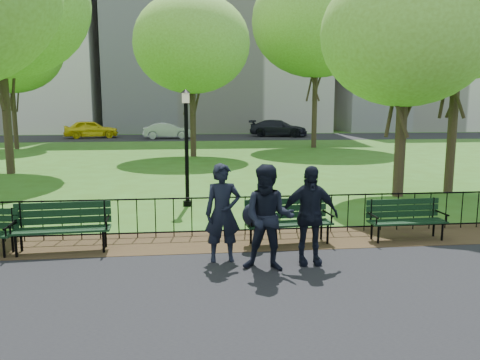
{
  "coord_description": "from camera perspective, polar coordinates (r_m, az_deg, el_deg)",
  "views": [
    {
      "loc": [
        -1.45,
        -8.21,
        2.91
      ],
      "look_at": [
        -0.37,
        1.5,
        1.35
      ],
      "focal_mm": 35.0,
      "sensor_mm": 36.0,
      "label": 1
    }
  ],
  "objects": [
    {
      "name": "taxi",
      "position": [
        44.17,
        -17.71,
        5.93
      ],
      "size": [
        4.98,
        2.85,
        1.6
      ],
      "primitive_type": "imported",
      "rotation": [
        0.0,
        0.0,
        1.79
      ],
      "color": "yellow",
      "rests_on": "far_street"
    },
    {
      "name": "far_street",
      "position": [
        43.33,
        -4.42,
        5.22
      ],
      "size": [
        70.0,
        9.0,
        0.01
      ],
      "primitive_type": "cube",
      "color": "black",
      "rests_on": "ground"
    },
    {
      "name": "sedan_dark",
      "position": [
        44.22,
        4.72,
        6.31
      ],
      "size": [
        5.79,
        3.83,
        1.56
      ],
      "primitive_type": "imported",
      "rotation": [
        0.0,
        0.0,
        1.23
      ],
      "color": "black",
      "rests_on": "far_street"
    },
    {
      "name": "iron_fence",
      "position": [
        10.59,
        1.71,
        -4.08
      ],
      "size": [
        24.06,
        0.06,
        1.0
      ],
      "color": "black",
      "rests_on": "ground"
    },
    {
      "name": "lamppost",
      "position": [
        13.53,
        -6.54,
        4.46
      ],
      "size": [
        0.3,
        0.3,
        3.37
      ],
      "color": "black",
      "rests_on": "ground"
    },
    {
      "name": "person_left",
      "position": [
        8.72,
        -2.12,
        -4.03
      ],
      "size": [
        0.69,
        0.47,
        1.85
      ],
      "primitive_type": "imported",
      "rotation": [
        0.0,
        0.0,
        0.04
      ],
      "color": "black",
      "rests_on": "asphalt_path"
    },
    {
      "name": "dirt_strip",
      "position": [
        10.24,
        2.09,
        -7.36
      ],
      "size": [
        60.0,
        1.6,
        0.01
      ],
      "primitive_type": "cube",
      "color": "#372516",
      "rests_on": "ground"
    },
    {
      "name": "person_right",
      "position": [
        8.67,
        8.43,
        -4.25
      ],
      "size": [
        1.08,
        0.45,
        1.83
      ],
      "primitive_type": "imported",
      "rotation": [
        0.0,
        0.0,
        -0.01
      ],
      "color": "black",
      "rests_on": "asphalt_path"
    },
    {
      "name": "sedan_silver",
      "position": [
        41.72,
        -8.79,
        5.96
      ],
      "size": [
        4.27,
        1.51,
        1.4
      ],
      "primitive_type": "imported",
      "rotation": [
        0.0,
        0.0,
        1.58
      ],
      "color": "#ADAFB5",
      "rests_on": "far_street"
    },
    {
      "name": "person_mid",
      "position": [
        8.25,
        3.51,
        -4.63
      ],
      "size": [
        1.01,
        0.71,
        1.89
      ],
      "primitive_type": "imported",
      "rotation": [
        0.0,
        0.0,
        -0.27
      ],
      "color": "black",
      "rests_on": "asphalt_path"
    },
    {
      "name": "apartment_east",
      "position": [
        63.21,
        20.39,
        16.81
      ],
      "size": [
        20.0,
        15.0,
        24.0
      ],
      "primitive_type": "cube",
      "color": "silver",
      "rests_on": "ground"
    },
    {
      "name": "tree_far_c",
      "position": [
        27.21,
        -5.9,
        16.22
      ],
      "size": [
        6.52,
        6.52,
        9.09
      ],
      "color": "#2D2116",
      "rests_on": "ground"
    },
    {
      "name": "tree_far_w",
      "position": [
        35.19,
        -26.3,
        14.18
      ],
      "size": [
        6.81,
        6.81,
        9.49
      ],
      "color": "#2D2116",
      "rests_on": "ground"
    },
    {
      "name": "park_bench_right_a",
      "position": [
        10.85,
        19.5,
        -4.04
      ],
      "size": [
        1.7,
        0.58,
        0.95
      ],
      "rotation": [
        0.0,
        0.0,
        0.04
      ],
      "color": "black",
      "rests_on": "ground"
    },
    {
      "name": "tree_far_e",
      "position": [
        33.45,
        9.34,
        18.56
      ],
      "size": [
        8.76,
        8.76,
        12.21
      ],
      "color": "#2D2116",
      "rests_on": "ground"
    },
    {
      "name": "park_bench_left_a",
      "position": [
        10.05,
        -20.86,
        -4.77
      ],
      "size": [
        1.91,
        0.71,
        1.07
      ],
      "rotation": [
        0.0,
        0.0,
        0.07
      ],
      "color": "black",
      "rests_on": "ground"
    },
    {
      "name": "park_bench_main",
      "position": [
        9.78,
        3.95,
        -4.34
      ],
      "size": [
        1.96,
        0.72,
        1.03
      ],
      "rotation": [
        0.0,
        0.0,
        0.09
      ],
      "color": "black",
      "rests_on": "ground"
    },
    {
      "name": "ground",
      "position": [
        8.83,
        3.53,
        -10.18
      ],
      "size": [
        120.0,
        120.0,
        0.0
      ],
      "primitive_type": "plane",
      "color": "#375B18"
    },
    {
      "name": "tree_near_e",
      "position": [
        15.93,
        19.6,
        16.4
      ],
      "size": [
        5.26,
        5.26,
        7.33
      ],
      "color": "#2D2116",
      "rests_on": "ground"
    }
  ]
}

